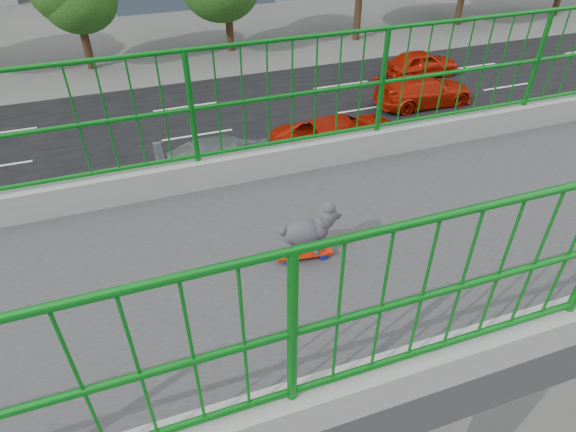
# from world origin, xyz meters

# --- Properties ---
(road) EXTENTS (18.00, 90.00, 0.02)m
(road) POSITION_xyz_m (-13.00, 0.00, 0.01)
(road) COLOR black
(road) RESTS_ON ground
(footbridge) EXTENTS (3.00, 24.00, 7.00)m
(footbridge) POSITION_xyz_m (0.00, 0.00, 5.22)
(footbridge) COLOR #2D2D2F
(footbridge) RESTS_ON ground
(railing) EXTENTS (3.00, 24.00, 1.42)m
(railing) POSITION_xyz_m (0.00, 0.00, 7.21)
(railing) COLOR gray
(railing) RESTS_ON footbridge
(skateboard) EXTENTS (0.19, 0.49, 0.06)m
(skateboard) POSITION_xyz_m (0.00, -1.39, 7.05)
(skateboard) COLOR red
(skateboard) RESTS_ON footbridge
(poodle) EXTENTS (0.26, 0.53, 0.44)m
(poodle) POSITION_xyz_m (0.01, -1.36, 7.30)
(poodle) COLOR #343137
(poodle) RESTS_ON skateboard
(car_2) EXTENTS (2.59, 5.62, 1.56)m
(car_2) POSITION_xyz_m (-12.40, 5.10, 0.78)
(car_2) COLOR #B71A07
(car_2) RESTS_ON ground
(car_3) EXTENTS (1.94, 4.76, 1.38)m
(car_3) POSITION_xyz_m (-15.60, 10.68, 0.69)
(car_3) COLOR #B71A07
(car_3) RESTS_ON ground
(car_4) EXTENTS (1.61, 4.00, 1.36)m
(car_4) POSITION_xyz_m (-18.80, 12.48, 0.68)
(car_4) COLOR #B71A07
(car_4) RESTS_ON ground
(car_7) EXTENTS (2.07, 5.09, 1.48)m
(car_7) POSITION_xyz_m (-12.40, 0.52, 0.74)
(car_7) COLOR #A6A6AC
(car_7) RESTS_ON ground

